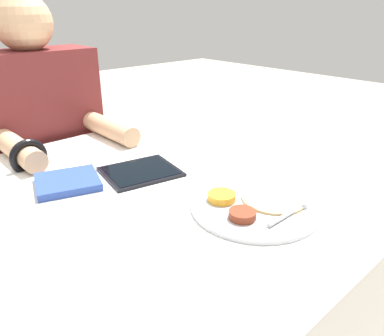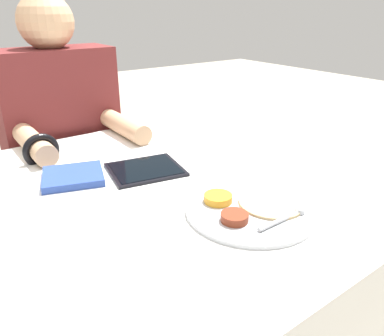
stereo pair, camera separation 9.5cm
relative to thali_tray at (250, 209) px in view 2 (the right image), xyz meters
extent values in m
cube|color=silver|center=(-0.16, 0.25, -0.37)|extent=(0.94, 1.06, 0.73)
cylinder|color=#B7BABF|center=(0.00, 0.00, 0.00)|extent=(0.30, 0.30, 0.01)
cylinder|color=gold|center=(-0.04, 0.07, 0.01)|extent=(0.07, 0.07, 0.02)
cylinder|color=maroon|center=(-0.07, -0.02, 0.01)|extent=(0.06, 0.06, 0.02)
cylinder|color=tan|center=(0.05, -0.02, 0.01)|extent=(0.15, 0.15, 0.01)
cylinder|color=#B7BABF|center=(0.01, -0.08, 0.01)|extent=(0.13, 0.01, 0.01)
sphere|color=#B7BABF|center=(0.07, -0.08, 0.01)|extent=(0.02, 0.02, 0.02)
cube|color=silver|center=(-0.27, 0.41, 0.00)|extent=(0.19, 0.19, 0.01)
cube|color=#28428E|center=(-0.27, 0.41, 0.00)|extent=(0.20, 0.19, 0.02)
cube|color=black|center=(-0.08, 0.35, 0.00)|extent=(0.23, 0.21, 0.01)
cube|color=black|center=(-0.08, 0.35, 0.00)|extent=(0.21, 0.19, 0.00)
cube|color=black|center=(-0.14, 0.91, -0.52)|extent=(0.39, 0.22, 0.44)
cube|color=maroon|center=(-0.14, 0.91, 0.00)|extent=(0.43, 0.20, 0.59)
sphere|color=tan|center=(-0.14, 0.91, 0.38)|extent=(0.20, 0.20, 0.20)
cylinder|color=tan|center=(-0.30, 0.69, 0.03)|extent=(0.07, 0.30, 0.07)
cylinder|color=tan|center=(0.02, 0.69, 0.03)|extent=(0.07, 0.30, 0.07)
torus|color=black|center=(-0.30, 0.60, 0.03)|extent=(0.11, 0.02, 0.11)
camera|label=1|loc=(-0.63, -0.47, 0.43)|focal=35.00mm
camera|label=2|loc=(-0.56, -0.53, 0.43)|focal=35.00mm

